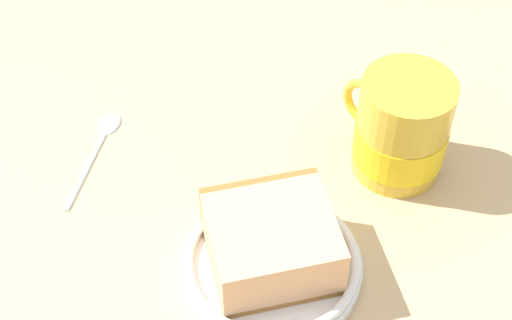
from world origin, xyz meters
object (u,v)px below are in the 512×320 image
(teaspoon, at_px, (102,137))
(small_plate, at_px, (272,265))
(tea_mug, at_px, (401,129))
(cake_slice, at_px, (272,242))

(teaspoon, bearing_deg, small_plate, 169.73)
(small_plate, distance_m, teaspoon, 0.21)
(tea_mug, bearing_deg, teaspoon, 26.38)
(small_plate, bearing_deg, tea_mug, -101.15)
(cake_slice, height_order, tea_mug, tea_mug)
(cake_slice, relative_size, tea_mug, 1.24)
(small_plate, height_order, tea_mug, tea_mug)
(cake_slice, bearing_deg, teaspoon, -9.87)
(small_plate, height_order, teaspoon, small_plate)
(tea_mug, bearing_deg, small_plate, 78.85)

